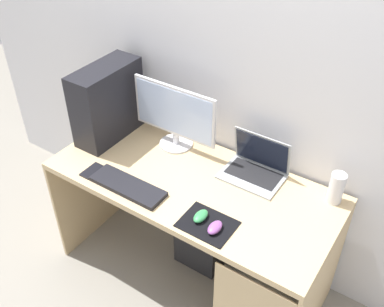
% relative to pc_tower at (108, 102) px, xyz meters
% --- Properties ---
extents(ground_plane, '(8.00, 8.00, 0.00)m').
position_rel_pc_tower_xyz_m(ground_plane, '(0.65, -0.09, -0.99)').
color(ground_plane, gray).
extents(wall_back, '(4.00, 0.05, 2.60)m').
position_rel_pc_tower_xyz_m(wall_back, '(0.65, 0.30, 0.31)').
color(wall_back, silver).
rests_on(wall_back, ground_plane).
extents(desk, '(1.56, 0.70, 0.77)m').
position_rel_pc_tower_xyz_m(desk, '(0.67, -0.10, -0.37)').
color(desk, tan).
rests_on(desk, ground_plane).
extents(pc_tower, '(0.19, 0.44, 0.45)m').
position_rel_pc_tower_xyz_m(pc_tower, '(0.00, 0.00, 0.00)').
color(pc_tower, black).
rests_on(pc_tower, desk).
extents(monitor, '(0.53, 0.20, 0.39)m').
position_rel_pc_tower_xyz_m(monitor, '(0.39, 0.12, -0.02)').
color(monitor, silver).
rests_on(monitor, desk).
extents(laptop, '(0.33, 0.24, 0.23)m').
position_rel_pc_tower_xyz_m(laptop, '(0.90, 0.14, -0.18)').
color(laptop, '#9EA3A8').
rests_on(laptop, desk).
extents(speaker, '(0.08, 0.08, 0.17)m').
position_rel_pc_tower_xyz_m(speaker, '(1.33, 0.18, -0.14)').
color(speaker, silver).
rests_on(speaker, desk).
extents(keyboard, '(0.42, 0.14, 0.02)m').
position_rel_pc_tower_xyz_m(keyboard, '(0.41, -0.33, -0.21)').
color(keyboard, black).
rests_on(keyboard, desk).
extents(mousepad, '(0.26, 0.20, 0.00)m').
position_rel_pc_tower_xyz_m(mousepad, '(0.89, -0.32, -0.22)').
color(mousepad, black).
rests_on(mousepad, desk).
extents(mouse_left, '(0.06, 0.10, 0.03)m').
position_rel_pc_tower_xyz_m(mouse_left, '(0.84, -0.31, -0.20)').
color(mouse_left, '#338C4C').
rests_on(mouse_left, mousepad).
extents(mouse_right, '(0.06, 0.10, 0.03)m').
position_rel_pc_tower_xyz_m(mouse_right, '(0.94, -0.33, -0.20)').
color(mouse_right, '#8C4C99').
rests_on(mouse_right, mousepad).
extents(cell_phone, '(0.07, 0.13, 0.01)m').
position_rel_pc_tower_xyz_m(cell_phone, '(0.16, -0.33, -0.22)').
color(cell_phone, black).
rests_on(cell_phone, desk).
extents(subwoofer, '(0.29, 0.29, 0.29)m').
position_rel_pc_tower_xyz_m(subwoofer, '(0.64, 0.07, -0.85)').
color(subwoofer, '#232326').
rests_on(subwoofer, ground_plane).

